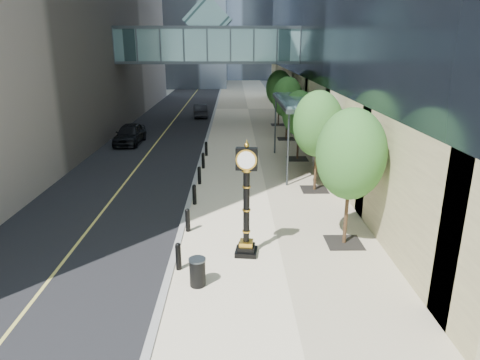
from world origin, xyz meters
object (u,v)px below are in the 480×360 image
(trash_bin, at_px, (198,273))
(pedestrian, at_px, (316,154))
(car_near, at_px, (130,134))
(car_far, at_px, (200,110))
(street_clock, at_px, (246,208))

(trash_bin, xyz_separation_m, pedestrian, (6.45, 14.28, 0.32))
(car_near, relative_size, car_far, 1.14)
(trash_bin, bearing_deg, car_near, 108.41)
(street_clock, relative_size, car_near, 0.92)
(trash_bin, xyz_separation_m, car_far, (-2.44, 34.40, 0.18))
(trash_bin, bearing_deg, car_far, 94.07)
(car_near, distance_m, car_far, 14.02)
(pedestrian, relative_size, car_far, 0.38)
(street_clock, xyz_separation_m, trash_bin, (-1.64, -2.16, -1.40))
(trash_bin, height_order, car_near, car_near)
(street_clock, height_order, pedestrian, street_clock)
(street_clock, xyz_separation_m, car_near, (-8.68, 19.00, -1.10))
(street_clock, distance_m, trash_bin, 3.05)
(street_clock, bearing_deg, car_far, 104.42)
(pedestrian, bearing_deg, street_clock, 54.39)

